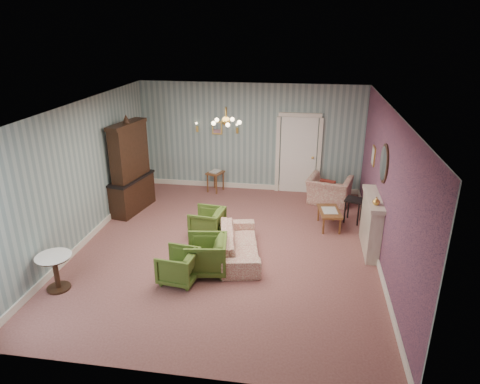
% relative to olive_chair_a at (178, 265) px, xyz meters
% --- Properties ---
extents(floor, '(7.00, 7.00, 0.00)m').
position_rel_olive_chair_a_xyz_m(floor, '(0.64, 1.32, -0.33)').
color(floor, '#8B5751').
rests_on(floor, ground).
extents(ceiling, '(7.00, 7.00, 0.00)m').
position_rel_olive_chair_a_xyz_m(ceiling, '(0.64, 1.32, 2.57)').
color(ceiling, white).
rests_on(ceiling, ground).
extents(wall_back, '(6.00, 0.00, 6.00)m').
position_rel_olive_chair_a_xyz_m(wall_back, '(0.64, 4.82, 1.12)').
color(wall_back, slate).
rests_on(wall_back, ground).
extents(wall_front, '(6.00, 0.00, 6.00)m').
position_rel_olive_chair_a_xyz_m(wall_front, '(0.64, -2.18, 1.12)').
color(wall_front, slate).
rests_on(wall_front, ground).
extents(wall_left, '(0.00, 7.00, 7.00)m').
position_rel_olive_chair_a_xyz_m(wall_left, '(-2.36, 1.32, 1.12)').
color(wall_left, slate).
rests_on(wall_left, ground).
extents(wall_right, '(0.00, 7.00, 7.00)m').
position_rel_olive_chair_a_xyz_m(wall_right, '(3.64, 1.32, 1.12)').
color(wall_right, slate).
rests_on(wall_right, ground).
extents(wall_right_floral, '(0.00, 7.00, 7.00)m').
position_rel_olive_chair_a_xyz_m(wall_right_floral, '(3.63, 1.32, 1.12)').
color(wall_right_floral, '#B15868').
rests_on(wall_right_floral, ground).
extents(door, '(1.12, 0.12, 2.16)m').
position_rel_olive_chair_a_xyz_m(door, '(1.94, 4.78, 0.75)').
color(door, white).
rests_on(door, floor).
extents(olive_chair_a, '(0.67, 0.71, 0.66)m').
position_rel_olive_chair_a_xyz_m(olive_chair_a, '(0.00, 0.00, 0.00)').
color(olive_chair_a, '#496523').
rests_on(olive_chair_a, floor).
extents(olive_chair_b, '(0.79, 0.83, 0.76)m').
position_rel_olive_chair_a_xyz_m(olive_chair_b, '(0.42, 0.38, 0.05)').
color(olive_chair_b, '#496523').
rests_on(olive_chair_b, floor).
extents(olive_chair_c, '(0.69, 0.73, 0.68)m').
position_rel_olive_chair_a_xyz_m(olive_chair_c, '(0.11, 1.82, 0.01)').
color(olive_chair_c, '#496523').
rests_on(olive_chair_c, floor).
extents(sofa_chintz, '(0.88, 1.91, 0.72)m').
position_rel_olive_chair_a_xyz_m(sofa_chintz, '(0.93, 1.05, 0.03)').
color(sofa_chintz, '#9D453F').
rests_on(sofa_chintz, floor).
extents(wingback_chair, '(1.18, 0.92, 0.91)m').
position_rel_olive_chair_a_xyz_m(wingback_chair, '(2.78, 4.11, 0.13)').
color(wingback_chair, '#9D453F').
rests_on(wingback_chair, floor).
extents(dresser, '(0.73, 1.46, 2.33)m').
position_rel_olive_chair_a_xyz_m(dresser, '(-2.01, 2.90, 0.84)').
color(dresser, black).
rests_on(dresser, floor).
extents(fireplace, '(0.30, 1.40, 1.16)m').
position_rel_olive_chair_a_xyz_m(fireplace, '(3.50, 1.72, 0.25)').
color(fireplace, beige).
rests_on(fireplace, floor).
extents(mantel_vase, '(0.15, 0.15, 0.15)m').
position_rel_olive_chair_a_xyz_m(mantel_vase, '(3.48, 1.32, 0.90)').
color(mantel_vase, gold).
rests_on(mantel_vase, fireplace).
extents(oval_mirror, '(0.04, 0.76, 0.84)m').
position_rel_olive_chair_a_xyz_m(oval_mirror, '(3.60, 1.72, 1.52)').
color(oval_mirror, white).
rests_on(oval_mirror, wall_right).
extents(framed_print, '(0.04, 0.34, 0.42)m').
position_rel_olive_chair_a_xyz_m(framed_print, '(3.61, 3.07, 1.27)').
color(framed_print, gold).
rests_on(framed_print, wall_right).
extents(coffee_table, '(0.56, 0.87, 0.41)m').
position_rel_olive_chair_a_xyz_m(coffee_table, '(2.73, 2.64, -0.12)').
color(coffee_table, brown).
rests_on(coffee_table, floor).
extents(side_table_black, '(0.49, 0.49, 0.57)m').
position_rel_olive_chair_a_xyz_m(side_table_black, '(3.29, 3.02, -0.04)').
color(side_table_black, black).
rests_on(side_table_black, floor).
extents(pedestal_table, '(0.74, 0.74, 0.66)m').
position_rel_olive_chair_a_xyz_m(pedestal_table, '(-2.01, -0.57, 0.00)').
color(pedestal_table, black).
rests_on(pedestal_table, floor).
extents(nesting_table, '(0.50, 0.56, 0.60)m').
position_rel_olive_chair_a_xyz_m(nesting_table, '(-0.27, 4.47, -0.03)').
color(nesting_table, brown).
rests_on(nesting_table, floor).
extents(gilt_mirror_back, '(0.28, 0.06, 0.36)m').
position_rel_olive_chair_a_xyz_m(gilt_mirror_back, '(-0.26, 4.78, 1.37)').
color(gilt_mirror_back, gold).
rests_on(gilt_mirror_back, wall_back).
extents(sconce_left, '(0.16, 0.12, 0.30)m').
position_rel_olive_chair_a_xyz_m(sconce_left, '(-0.81, 4.76, 1.37)').
color(sconce_left, gold).
rests_on(sconce_left, wall_back).
extents(sconce_right, '(0.16, 0.12, 0.30)m').
position_rel_olive_chair_a_xyz_m(sconce_right, '(0.29, 4.76, 1.37)').
color(sconce_right, gold).
rests_on(sconce_right, wall_back).
extents(chandelier, '(0.56, 0.56, 0.36)m').
position_rel_olive_chair_a_xyz_m(chandelier, '(0.64, 1.32, 2.30)').
color(chandelier, gold).
rests_on(chandelier, ceiling).
extents(burgundy_cushion, '(0.41, 0.28, 0.39)m').
position_rel_olive_chair_a_xyz_m(burgundy_cushion, '(2.73, 3.96, 0.15)').
color(burgundy_cushion, maroon).
rests_on(burgundy_cushion, wingback_chair).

